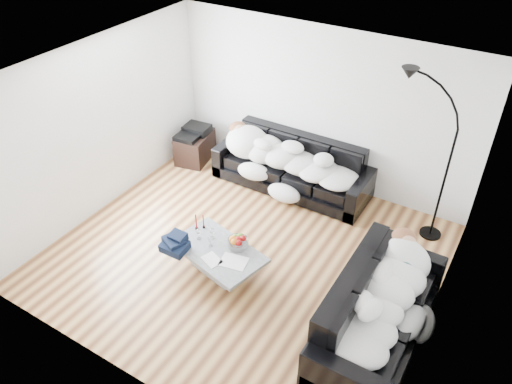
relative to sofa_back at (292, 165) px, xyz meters
The scene contains 24 objects.
ground 1.86m from the sofa_back, 82.67° to the right, with size 5.00×5.00×0.00m, color brown.
wall_back 1.01m from the sofa_back, 62.63° to the left, with size 5.00×0.02×2.60m, color silver.
wall_left 3.03m from the sofa_back, 141.53° to the right, with size 0.02×4.50×2.60m, color silver.
wall_right 3.39m from the sofa_back, 33.41° to the right, with size 0.02×4.50×2.60m, color silver.
ceiling 2.84m from the sofa_back, 82.67° to the right, with size 5.00×5.00×0.00m, color white.
sofa_back is the anchor object (origin of this frame).
sofa_right 3.13m from the sofa_back, 43.72° to the right, with size 2.19×0.94×0.88m, color black.
sleeper_back 0.22m from the sofa_back, 90.00° to the right, with size 2.18×0.75×0.44m, color silver, non-canonical shape.
sleeper_right 3.14m from the sofa_back, 43.72° to the right, with size 1.87×0.79×0.46m, color silver, non-canonical shape.
teal_cushion 2.67m from the sofa_back, 34.03° to the right, with size 0.36×0.30×0.20m, color #0A473F.
coffee_table 2.24m from the sofa_back, 87.77° to the right, with size 1.24×0.72×0.36m, color #939699.
fruit_bowl 2.05m from the sofa_back, 82.27° to the right, with size 0.28×0.28×0.17m, color white.
wine_glass_a 2.07m from the sofa_back, 92.99° to the right, with size 0.07×0.07×0.17m, color white.
wine_glass_b 2.19m from the sofa_back, 96.66° to the right, with size 0.07×0.07×0.17m, color white.
wine_glass_c 2.21m from the sofa_back, 90.96° to the right, with size 0.06×0.06×0.15m, color white.
candle_left 2.07m from the sofa_back, 101.19° to the right, with size 0.05×0.05×0.25m, color maroon.
candle_right 1.99m from the sofa_back, 99.71° to the right, with size 0.04×0.04×0.21m, color maroon.
newspaper_a 2.34m from the sofa_back, 80.47° to the right, with size 0.34×0.26×0.01m, color silver.
newspaper_b 2.43m from the sofa_back, 86.91° to the right, with size 0.26×0.19×0.01m, color silver.
navy_jacket 2.51m from the sofa_back, 99.12° to the right, with size 0.36×0.30×0.18m, color black, non-canonical shape.
shoes 2.93m from the sofa_back, 48.88° to the right, with size 0.44×0.32×0.10m, color #472311, non-canonical shape.
av_cabinet 1.89m from the sofa_back, behind, with size 0.50×0.73×0.50m, color black.
stereo 1.89m from the sofa_back, behind, with size 0.44×0.34×0.13m, color black.
floor_lamp 2.41m from the sofa_back, ahead, with size 0.77×0.31×2.13m, color black, non-canonical shape.
Camera 1 is at (2.79, -4.31, 4.79)m, focal length 35.00 mm.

